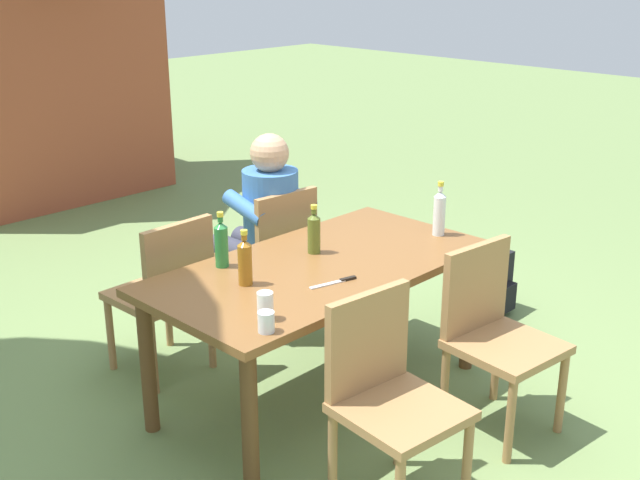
# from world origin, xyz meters

# --- Properties ---
(ground_plane) EXTENTS (24.00, 24.00, 0.00)m
(ground_plane) POSITION_xyz_m (0.00, 0.00, 0.00)
(ground_plane) COLOR #6B844C
(dining_table) EXTENTS (1.70, 0.87, 0.72)m
(dining_table) POSITION_xyz_m (0.00, 0.00, 0.64)
(dining_table) COLOR brown
(dining_table) RESTS_ON ground_plane
(chair_far_right) EXTENTS (0.47, 0.47, 0.87)m
(chair_far_right) POSITION_xyz_m (0.38, 0.74, 0.49)
(chair_far_right) COLOR #A37547
(chair_far_right) RESTS_ON ground_plane
(chair_far_left) EXTENTS (0.45, 0.45, 0.87)m
(chair_far_left) POSITION_xyz_m (-0.38, 0.74, 0.49)
(chair_far_left) COLOR #A37547
(chair_far_left) RESTS_ON ground_plane
(chair_near_left) EXTENTS (0.49, 0.49, 0.87)m
(chair_near_left) POSITION_xyz_m (-0.37, -0.74, 0.49)
(chair_near_left) COLOR #A37547
(chair_near_left) RESTS_ON ground_plane
(chair_near_right) EXTENTS (0.49, 0.49, 0.87)m
(chair_near_right) POSITION_xyz_m (0.39, -0.74, 0.49)
(chair_near_right) COLOR #A37547
(chair_near_right) RESTS_ON ground_plane
(person_in_white_shirt) EXTENTS (0.47, 0.62, 1.18)m
(person_in_white_shirt) POSITION_xyz_m (0.38, 0.84, 0.66)
(person_in_white_shirt) COLOR #3D70B2
(person_in_white_shirt) RESTS_ON ground_plane
(bottle_olive) EXTENTS (0.06, 0.06, 0.25)m
(bottle_olive) POSITION_xyz_m (0.09, 0.13, 0.83)
(bottle_olive) COLOR #566623
(bottle_olive) RESTS_ON dining_table
(bottle_amber) EXTENTS (0.06, 0.06, 0.26)m
(bottle_amber) POSITION_xyz_m (-0.41, 0.06, 0.83)
(bottle_amber) COLOR #996019
(bottle_amber) RESTS_ON dining_table
(bottle_clear) EXTENTS (0.06, 0.06, 0.29)m
(bottle_clear) POSITION_xyz_m (0.73, -0.16, 0.85)
(bottle_clear) COLOR white
(bottle_clear) RESTS_ON dining_table
(bottle_green) EXTENTS (0.06, 0.06, 0.27)m
(bottle_green) POSITION_xyz_m (-0.35, 0.31, 0.84)
(bottle_green) COLOR #287A38
(bottle_green) RESTS_ON dining_table
(cup_white) EXTENTS (0.07, 0.07, 0.12)m
(cup_white) POSITION_xyz_m (-0.60, -0.27, 0.78)
(cup_white) COLOR white
(cup_white) RESTS_ON dining_table
(cup_glass) EXTENTS (0.07, 0.07, 0.08)m
(cup_glass) POSITION_xyz_m (-0.67, -0.36, 0.76)
(cup_glass) COLOR silver
(cup_glass) RESTS_ON dining_table
(table_knife) EXTENTS (0.24, 0.08, 0.01)m
(table_knife) POSITION_xyz_m (-0.12, -0.22, 0.73)
(table_knife) COLOR silver
(table_knife) RESTS_ON dining_table
(backpack_by_near_side) EXTENTS (0.30, 0.20, 0.39)m
(backpack_by_near_side) POSITION_xyz_m (1.44, -0.07, 0.19)
(backpack_by_near_side) COLOR black
(backpack_by_near_side) RESTS_ON ground_plane
(brick_kiosk) EXTENTS (2.36, 1.84, 2.67)m
(brick_kiosk) POSITION_xyz_m (0.84, 4.57, 1.40)
(brick_kiosk) COLOR #9E472D
(brick_kiosk) RESTS_ON ground_plane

